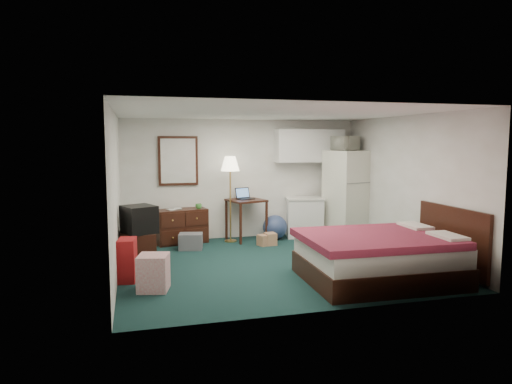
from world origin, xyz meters
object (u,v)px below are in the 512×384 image
object	(u,v)px
fridge	(347,194)
suitcase	(127,260)
tv_stand	(137,248)
desk	(246,220)
kitchen_counter	(304,218)
floor_lamp	(230,199)
dresser	(181,226)
bed	(378,258)

from	to	relation	value
fridge	suitcase	bearing A→B (deg)	-172.48
tv_stand	suitcase	size ratio (longest dim) A/B	0.94
tv_stand	desk	bearing A→B (deg)	26.41
kitchen_counter	tv_stand	size ratio (longest dim) A/B	1.39
floor_lamp	fridge	world-z (taller)	fridge
floor_lamp	kitchen_counter	xyz separation A→B (m)	(1.63, 0.05, -0.46)
suitcase	floor_lamp	bearing A→B (deg)	55.73
dresser	suitcase	world-z (taller)	dresser
dresser	fridge	world-z (taller)	fridge
bed	floor_lamp	bearing A→B (deg)	117.72
dresser	desk	bearing A→B (deg)	-14.80
dresser	tv_stand	size ratio (longest dim) A/B	1.71
desk	kitchen_counter	size ratio (longest dim) A/B	1.04
floor_lamp	bed	bearing A→B (deg)	-63.96
bed	desk	bearing A→B (deg)	112.12
kitchen_counter	bed	distance (m)	3.22
fridge	bed	size ratio (longest dim) A/B	0.87
kitchen_counter	suitcase	distance (m)	4.30
bed	tv_stand	distance (m)	3.87
fridge	tv_stand	xyz separation A→B (m)	(-4.33, -1.09, -0.66)
dresser	suitcase	xyz separation A→B (m)	(-1.02, -2.36, -0.03)
floor_lamp	desk	bearing A→B (deg)	9.64
floor_lamp	tv_stand	distance (m)	2.37
kitchen_counter	tv_stand	world-z (taller)	kitchen_counter
bed	suitcase	world-z (taller)	bed
desk	bed	xyz separation A→B (m)	(1.20, -3.23, -0.09)
dresser	kitchen_counter	xyz separation A→B (m)	(2.62, -0.07, 0.07)
floor_lamp	desk	distance (m)	0.57
tv_stand	bed	bearing A→B (deg)	-34.20
suitcase	tv_stand	bearing A→B (deg)	88.15
kitchen_counter	suitcase	world-z (taller)	kitchen_counter
kitchen_counter	bed	bearing A→B (deg)	-78.10
floor_lamp	suitcase	xyz separation A→B (m)	(-2.01, -2.24, -0.56)
fridge	tv_stand	world-z (taller)	fridge
floor_lamp	suitcase	bearing A→B (deg)	-131.85
bed	suitcase	bearing A→B (deg)	167.10
dresser	tv_stand	distance (m)	1.70
dresser	suitcase	size ratio (longest dim) A/B	1.61
desk	floor_lamp	bearing A→B (deg)	173.36
desk	fridge	distance (m)	2.21
kitchen_counter	floor_lamp	bearing A→B (deg)	-164.98
bed	dresser	bearing A→B (deg)	129.37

